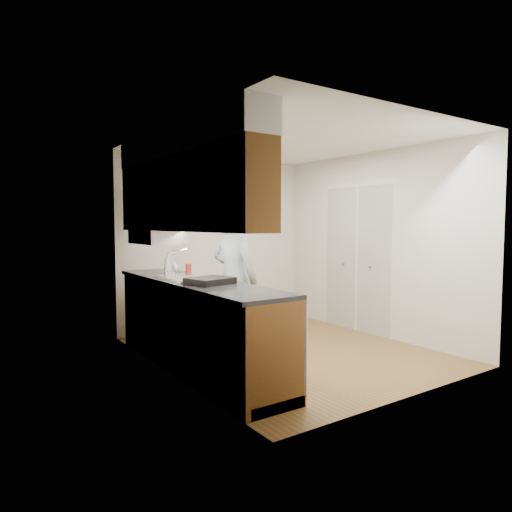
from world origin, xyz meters
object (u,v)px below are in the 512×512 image
at_px(person, 234,269).
at_px(soda_can, 188,269).
at_px(dish_rack, 210,281).
at_px(soap_bottle_b, 169,266).
at_px(steel_can, 171,269).
at_px(soap_bottle_c, 172,266).
at_px(soap_bottle_a, 168,263).

xyz_separation_m(person, soda_can, (-0.38, 0.40, -0.01)).
xyz_separation_m(soda_can, dish_rack, (-0.21, -0.91, -0.03)).
distance_m(soap_bottle_b, steel_can, 0.11).
height_order(soda_can, steel_can, soda_can).
bearing_deg(soap_bottle_c, soda_can, -75.26).
bearing_deg(soap_bottle_a, soap_bottle_c, 54.20).
xyz_separation_m(soap_bottle_c, dish_rack, (-0.13, -1.19, -0.05)).
xyz_separation_m(steel_can, dish_rack, (-0.06, -1.06, -0.02)).
distance_m(soda_can, steel_can, 0.21).
height_order(person, soap_bottle_a, person).
bearing_deg(soap_bottle_b, soap_bottle_c, 29.06).
xyz_separation_m(person, soap_bottle_c, (-0.45, 0.68, 0.01)).
xyz_separation_m(person, soap_bottle_a, (-0.59, 0.49, 0.06)).
bearing_deg(steel_can, soap_bottle_b, 81.33).
distance_m(soap_bottle_c, soda_can, 0.29).
relative_size(soap_bottle_b, steel_can, 1.57).
distance_m(soap_bottle_a, soda_can, 0.24).
bearing_deg(soap_bottle_a, dish_rack, -89.78).
distance_m(soap_bottle_c, dish_rack, 1.20).
bearing_deg(soda_can, steel_can, 134.16).
bearing_deg(person, soda_can, 28.86).
height_order(person, soap_bottle_b, person).
xyz_separation_m(soap_bottle_a, soap_bottle_c, (0.14, 0.19, -0.04)).
relative_size(soda_can, dish_rack, 0.30).
relative_size(person, dish_rack, 4.94).
xyz_separation_m(soap_bottle_a, steel_can, (0.07, 0.06, -0.07)).
distance_m(soap_bottle_a, steel_can, 0.12).
bearing_deg(person, steel_can, 29.12).
bearing_deg(dish_rack, soap_bottle_a, 76.74).
bearing_deg(soap_bottle_b, steel_can, -98.67).
relative_size(soap_bottle_b, soda_can, 1.40).
bearing_deg(soap_bottle_c, dish_rack, -96.40).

